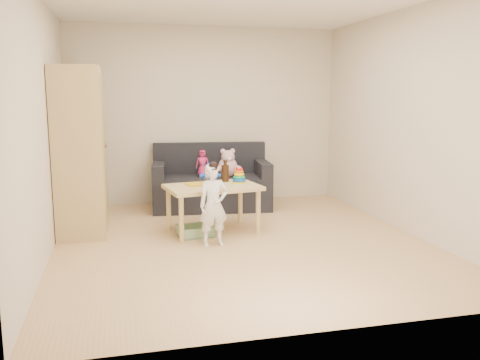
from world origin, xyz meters
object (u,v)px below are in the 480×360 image
object	(u,v)px
wardrobe	(80,151)
play_table	(213,209)
toddler	(214,206)
sofa	(211,192)

from	to	relation	value
wardrobe	play_table	size ratio (longest dim) A/B	1.81
wardrobe	toddler	xyz separation A→B (m)	(1.40, -0.96, -0.53)
play_table	toddler	size ratio (longest dim) A/B	1.23
wardrobe	play_table	bearing A→B (deg)	-15.96
wardrobe	toddler	bearing A→B (deg)	-34.41
sofa	toddler	bearing A→B (deg)	-93.63
sofa	play_table	bearing A→B (deg)	-93.60
sofa	play_table	xyz separation A→B (m)	(-0.21, -1.26, 0.05)
sofa	toddler	world-z (taller)	toddler
wardrobe	toddler	world-z (taller)	wardrobe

